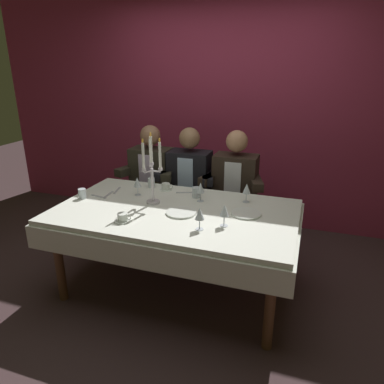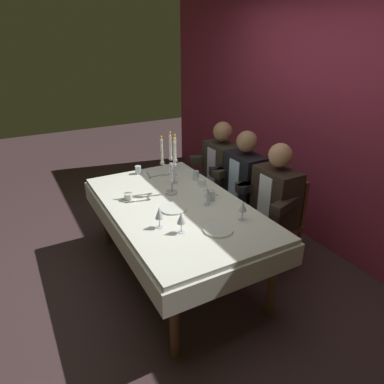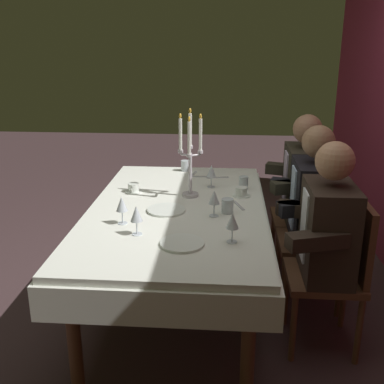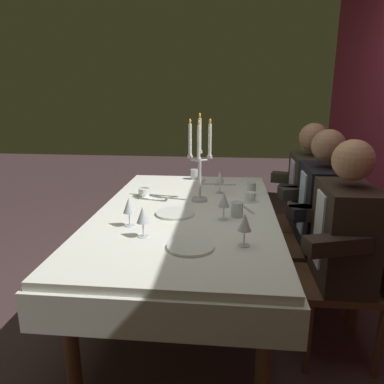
# 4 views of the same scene
# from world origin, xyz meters

# --- Properties ---
(ground_plane) EXTENTS (12.00, 12.00, 0.00)m
(ground_plane) POSITION_xyz_m (0.00, 0.00, 0.00)
(ground_plane) COLOR #402D2F
(dining_table) EXTENTS (1.94, 1.14, 0.74)m
(dining_table) POSITION_xyz_m (0.00, 0.00, 0.62)
(dining_table) COLOR silver
(dining_table) RESTS_ON ground_plane
(candelabra) EXTENTS (0.15, 0.17, 0.59)m
(candelabra) POSITION_xyz_m (-0.22, 0.07, 1.01)
(candelabra) COLOR silver
(candelabra) RESTS_ON dining_table
(dinner_plate_0) EXTENTS (0.24, 0.24, 0.01)m
(dinner_plate_0) POSITION_xyz_m (0.07, -0.06, 0.75)
(dinner_plate_0) COLOR white
(dinner_plate_0) RESTS_ON dining_table
(dinner_plate_1) EXTENTS (0.23, 0.23, 0.01)m
(dinner_plate_1) POSITION_xyz_m (0.55, 0.09, 0.75)
(dinner_plate_1) COLOR white
(dinner_plate_1) RESTS_ON dining_table
(wine_glass_0) EXTENTS (0.07, 0.07, 0.16)m
(wine_glass_0) POSITION_xyz_m (0.30, -0.28, 0.85)
(wine_glass_0) COLOR silver
(wine_glass_0) RESTS_ON dining_table
(wine_glass_1) EXTENTS (0.07, 0.07, 0.16)m
(wine_glass_1) POSITION_xyz_m (0.50, 0.34, 0.85)
(wine_glass_1) COLOR silver
(wine_glass_1) RESTS_ON dining_table
(wine_glass_2) EXTENTS (0.07, 0.07, 0.16)m
(wine_glass_2) POSITION_xyz_m (-0.43, 0.20, 0.85)
(wine_glass_2) COLOR silver
(wine_glass_2) RESTS_ON dining_table
(wine_glass_3) EXTENTS (0.07, 0.07, 0.16)m
(wine_glass_3) POSITION_xyz_m (0.14, 0.24, 0.85)
(wine_glass_3) COLOR silver
(wine_glass_3) RESTS_ON dining_table
(wine_glass_4) EXTENTS (0.07, 0.07, 0.16)m
(wine_glass_4) POSITION_xyz_m (0.44, -0.17, 0.85)
(wine_glass_4) COLOR silver
(wine_glass_4) RESTS_ON dining_table
(water_tumbler_0) EXTENTS (0.06, 0.06, 0.08)m
(water_tumbler_0) POSITION_xyz_m (-0.85, -0.02, 0.78)
(water_tumbler_0) COLOR silver
(water_tumbler_0) RESTS_ON dining_table
(water_tumbler_1) EXTENTS (0.07, 0.07, 0.09)m
(water_tumbler_1) POSITION_xyz_m (0.07, 0.32, 0.78)
(water_tumbler_1) COLOR silver
(water_tumbler_1) RESTS_ON dining_table
(water_tumbler_2) EXTENTS (0.06, 0.06, 0.09)m
(water_tumbler_2) POSITION_xyz_m (-0.40, 0.43, 0.79)
(water_tumbler_2) COLOR silver
(water_tumbler_2) RESTS_ON dining_table
(coffee_cup_0) EXTENTS (0.13, 0.12, 0.06)m
(coffee_cup_0) POSITION_xyz_m (-0.25, 0.41, 0.77)
(coffee_cup_0) COLOR white
(coffee_cup_0) RESTS_ON dining_table
(coffee_cup_1) EXTENTS (0.13, 0.12, 0.06)m
(coffee_cup_1) POSITION_xyz_m (-0.28, -0.33, 0.77)
(coffee_cup_1) COLOR white
(coffee_cup_1) RESTS_ON dining_table
(spoon_0) EXTENTS (0.17, 0.05, 0.01)m
(spoon_0) POSITION_xyz_m (-0.73, 0.05, 0.74)
(spoon_0) COLOR #B7B7BC
(spoon_0) RESTS_ON dining_table
(spoon_1) EXTENTS (0.03, 0.17, 0.01)m
(spoon_1) POSITION_xyz_m (-0.68, 0.12, 0.74)
(spoon_1) COLOR #B7B7BC
(spoon_1) RESTS_ON dining_table
(fork_2) EXTENTS (0.17, 0.07, 0.01)m
(fork_2) POSITION_xyz_m (-0.05, 0.39, 0.74)
(fork_2) COLOR #B7B7BC
(fork_2) RESTS_ON dining_table
(fork_3) EXTENTS (0.05, 0.17, 0.01)m
(fork_3) POSITION_xyz_m (-0.66, 0.24, 0.74)
(fork_3) COLOR #B7B7BC
(fork_3) RESTS_ON dining_table
(seated_diner_0) EXTENTS (0.63, 0.48, 1.24)m
(seated_diner_0) POSITION_xyz_m (-0.61, 0.89, 0.74)
(seated_diner_0) COLOR brown
(seated_diner_0) RESTS_ON ground_plane
(seated_diner_1) EXTENTS (0.63, 0.48, 1.24)m
(seated_diner_1) POSITION_xyz_m (-0.18, 0.89, 0.74)
(seated_diner_1) COLOR brown
(seated_diner_1) RESTS_ON ground_plane
(seated_diner_2) EXTENTS (0.63, 0.48, 1.24)m
(seated_diner_2) POSITION_xyz_m (0.30, 0.89, 0.74)
(seated_diner_2) COLOR brown
(seated_diner_2) RESTS_ON ground_plane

